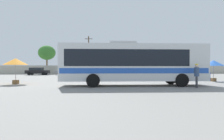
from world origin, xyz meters
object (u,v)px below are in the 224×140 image
at_px(parked_car_second_grey, 67,71).
at_px(roadside_tree_midleft, 88,55).
at_px(parked_car_leftmost_black, 37,71).
at_px(roadside_tree_midright, 139,55).
at_px(vendor_umbrella_near_gate_orange, 16,62).
at_px(utility_pole_near, 89,54).
at_px(roadside_tree_left, 47,53).
at_px(vendor_umbrella_secondary_blue, 213,63).
at_px(coach_bus_silver_blue, 131,62).
at_px(attendant_by_bus_door, 197,74).

height_order(parked_car_second_grey, roadside_tree_midleft, roadside_tree_midleft).
height_order(parked_car_leftmost_black, roadside_tree_midright, roadside_tree_midright).
distance_m(vendor_umbrella_near_gate_orange, utility_pole_near, 28.53).
relative_size(utility_pole_near, roadside_tree_left, 1.35).
relative_size(utility_pole_near, roadside_tree_midleft, 1.42).
relative_size(vendor_umbrella_secondary_blue, roadside_tree_left, 0.35).
distance_m(coach_bus_silver_blue, vendor_umbrella_near_gate_orange, 10.58).
bearing_deg(parked_car_second_grey, roadside_tree_midright, 22.01).
xyz_separation_m(vendor_umbrella_near_gate_orange, roadside_tree_midleft, (5.92, 31.65, 2.57)).
distance_m(vendor_umbrella_near_gate_orange, roadside_tree_midright, 32.76).
bearing_deg(roadside_tree_midright, attendant_by_bus_door, -95.88).
distance_m(attendant_by_bus_door, parked_car_second_grey, 28.62).
height_order(coach_bus_silver_blue, vendor_umbrella_near_gate_orange, coach_bus_silver_blue).
relative_size(attendant_by_bus_door, roadside_tree_midright, 0.26).
bearing_deg(parked_car_leftmost_black, vendor_umbrella_secondary_blue, -38.95).
bearing_deg(parked_car_second_grey, vendor_umbrella_near_gate_orange, -95.18).
xyz_separation_m(vendor_umbrella_near_gate_orange, roadside_tree_midright, (18.05, 27.22, 2.46)).
bearing_deg(utility_pole_near, coach_bus_silver_blue, -82.21).
height_order(roadside_tree_midleft, roadside_tree_midright, roadside_tree_midright).
height_order(utility_pole_near, roadside_tree_left, utility_pole_near).
distance_m(utility_pole_near, roadside_tree_midleft, 3.90).
relative_size(utility_pole_near, roadside_tree_midright, 1.27).
distance_m(attendant_by_bus_door, roadside_tree_left, 37.75).
bearing_deg(roadside_tree_midleft, parked_car_leftmost_black, -130.26).
relative_size(vendor_umbrella_near_gate_orange, roadside_tree_midright, 0.34).
distance_m(parked_car_leftmost_black, parked_car_second_grey, 5.55).
height_order(vendor_umbrella_near_gate_orange, vendor_umbrella_secondary_blue, vendor_umbrella_near_gate_orange).
distance_m(parked_car_leftmost_black, utility_pole_near, 12.81).
distance_m(coach_bus_silver_blue, attendant_by_bus_door, 5.09).
relative_size(parked_car_leftmost_black, utility_pole_near, 0.49).
distance_m(parked_car_second_grey, utility_pole_near, 9.06).
xyz_separation_m(vendor_umbrella_secondary_blue, parked_car_second_grey, (-18.14, 19.48, -1.17)).
relative_size(roadside_tree_midleft, roadside_tree_midright, 0.89).
bearing_deg(vendor_umbrella_near_gate_orange, utility_pole_near, 77.67).
bearing_deg(vendor_umbrella_secondary_blue, parked_car_second_grey, 132.96).
relative_size(parked_car_leftmost_black, roadside_tree_midleft, 0.70).
bearing_deg(vendor_umbrella_near_gate_orange, vendor_umbrella_secondary_blue, 3.46).
height_order(vendor_umbrella_secondary_blue, roadside_tree_midleft, roadside_tree_midleft).
height_order(attendant_by_bus_door, vendor_umbrella_secondary_blue, vendor_umbrella_secondary_blue).
bearing_deg(roadside_tree_midleft, vendor_umbrella_secondary_blue, -65.15).
relative_size(coach_bus_silver_blue, vendor_umbrella_near_gate_orange, 5.08).
height_order(vendor_umbrella_secondary_blue, utility_pole_near, utility_pole_near).
height_order(coach_bus_silver_blue, parked_car_leftmost_black, coach_bus_silver_blue).
bearing_deg(attendant_by_bus_door, vendor_umbrella_near_gate_orange, 161.72).
relative_size(attendant_by_bus_door, roadside_tree_left, 0.27).
distance_m(vendor_umbrella_near_gate_orange, vendor_umbrella_secondary_blue, 20.05).
height_order(coach_bus_silver_blue, parked_car_second_grey, coach_bus_silver_blue).
distance_m(coach_bus_silver_blue, parked_car_leftmost_black, 26.92).
bearing_deg(parked_car_second_grey, attendant_by_bus_door, -63.28).
distance_m(parked_car_leftmost_black, roadside_tree_left, 8.60).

